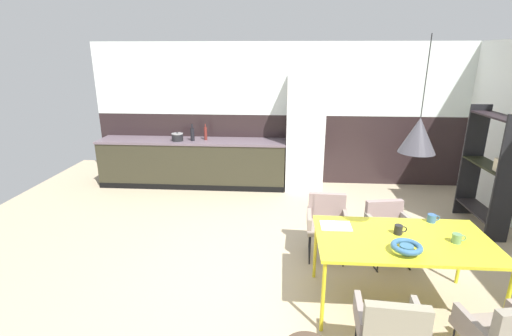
% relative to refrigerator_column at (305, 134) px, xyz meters
% --- Properties ---
extents(ground_plane, '(9.31, 9.31, 0.00)m').
position_rel_refrigerator_column_xyz_m(ground_plane, '(-0.45, -3.16, -1.03)').
color(ground_plane, tan).
extents(back_wall_splashback_dark, '(7.05, 0.12, 1.32)m').
position_rel_refrigerator_column_xyz_m(back_wall_splashback_dark, '(-0.45, 0.36, -0.37)').
color(back_wall_splashback_dark, black).
rests_on(back_wall_splashback_dark, ground).
extents(back_wall_panel_upper, '(7.05, 0.12, 1.32)m').
position_rel_refrigerator_column_xyz_m(back_wall_panel_upper, '(-0.45, 0.36, 0.94)').
color(back_wall_panel_upper, silver).
rests_on(back_wall_panel_upper, back_wall_splashback_dark).
extents(kitchen_counter, '(3.50, 0.63, 0.89)m').
position_rel_refrigerator_column_xyz_m(kitchen_counter, '(-2.09, -0.00, -0.59)').
color(kitchen_counter, '#2F2D1F').
rests_on(kitchen_counter, ground).
extents(refrigerator_column, '(0.67, 0.60, 2.06)m').
position_rel_refrigerator_column_xyz_m(refrigerator_column, '(0.00, 0.00, 0.00)').
color(refrigerator_column, silver).
rests_on(refrigerator_column, ground).
extents(dining_table, '(1.65, 0.93, 0.75)m').
position_rel_refrigerator_column_xyz_m(dining_table, '(0.77, -3.35, -0.33)').
color(dining_table, yellow).
rests_on(dining_table, ground).
extents(armchair_by_stool, '(0.56, 0.55, 0.73)m').
position_rel_refrigerator_column_xyz_m(armchair_by_stool, '(0.88, -2.49, -0.55)').
color(armchair_by_stool, gray).
rests_on(armchair_by_stool, ground).
extents(armchair_near_window, '(0.52, 0.50, 0.77)m').
position_rel_refrigerator_column_xyz_m(armchair_near_window, '(0.43, -4.27, -0.54)').
color(armchair_near_window, gray).
rests_on(armchair_near_window, ground).
extents(armchair_head_of_table, '(0.51, 0.49, 0.77)m').
position_rel_refrigerator_column_xyz_m(armchair_head_of_table, '(0.16, -2.40, -0.54)').
color(armchair_head_of_table, gray).
rests_on(armchair_head_of_table, ground).
extents(armchair_corner_seat, '(0.55, 0.54, 0.81)m').
position_rel_refrigerator_column_xyz_m(armchair_corner_seat, '(1.24, -4.31, -0.53)').
color(armchair_corner_seat, gray).
rests_on(armchair_corner_seat, ground).
extents(fruit_bowl, '(0.27, 0.27, 0.09)m').
position_rel_refrigerator_column_xyz_m(fruit_bowl, '(0.70, -3.63, -0.23)').
color(fruit_bowl, '#33607F').
rests_on(fruit_bowl, dining_table).
extents(open_book, '(0.31, 0.22, 0.02)m').
position_rel_refrigerator_column_xyz_m(open_book, '(0.16, -3.14, -0.28)').
color(open_book, white).
rests_on(open_book, dining_table).
extents(mug_white_ceramic, '(0.12, 0.08, 0.10)m').
position_rel_refrigerator_column_xyz_m(mug_white_ceramic, '(0.74, -3.27, -0.24)').
color(mug_white_ceramic, black).
rests_on(mug_white_ceramic, dining_table).
extents(mug_short_terracotta, '(0.13, 0.09, 0.09)m').
position_rel_refrigerator_column_xyz_m(mug_short_terracotta, '(1.23, -3.40, -0.24)').
color(mug_short_terracotta, '#5B8456').
rests_on(mug_short_terracotta, dining_table).
extents(mug_dark_espresso, '(0.13, 0.09, 0.08)m').
position_rel_refrigerator_column_xyz_m(mug_dark_espresso, '(1.17, -2.97, -0.25)').
color(mug_dark_espresso, '#335B93').
rests_on(mug_dark_espresso, dining_table).
extents(cooking_pot, '(0.21, 0.21, 0.16)m').
position_rel_refrigerator_column_xyz_m(cooking_pot, '(-2.33, -0.09, -0.08)').
color(cooking_pot, black).
rests_on(cooking_pot, kitchen_counter).
extents(bottle_spice_small, '(0.07, 0.07, 0.31)m').
position_rel_refrigerator_column_xyz_m(bottle_spice_small, '(-2.06, -0.06, -0.02)').
color(bottle_spice_small, black).
rests_on(bottle_spice_small, kitchen_counter).
extents(bottle_oil_tall, '(0.06, 0.06, 0.30)m').
position_rel_refrigerator_column_xyz_m(bottle_oil_tall, '(-1.83, 0.03, -0.02)').
color(bottle_oil_tall, maroon).
rests_on(bottle_oil_tall, kitchen_counter).
extents(open_shelf_unit, '(0.30, 0.96, 1.72)m').
position_rel_refrigerator_column_xyz_m(open_shelf_unit, '(2.48, -1.48, -0.13)').
color(open_shelf_unit, black).
rests_on(open_shelf_unit, ground).
extents(pendant_lamp_over_table_near, '(0.31, 0.31, 0.99)m').
position_rel_refrigerator_column_xyz_m(pendant_lamp_over_table_near, '(0.77, -3.38, 0.72)').
color(pendant_lamp_over_table_near, black).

